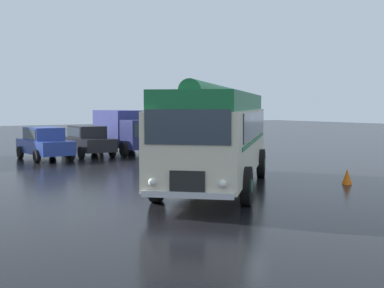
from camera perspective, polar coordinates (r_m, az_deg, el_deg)
ground_plane at (r=17.41m, az=2.58°, el=-5.13°), size 120.00×120.00×0.00m
vintage_bus at (r=18.18m, az=2.70°, el=1.27°), size 8.96×8.75×3.49m
car_near_left at (r=28.70m, az=-15.45°, el=0.09°), size 1.98×4.21×1.66m
car_mid_left at (r=30.19m, az=-11.06°, el=0.36°), size 2.12×4.28×1.66m
box_van at (r=31.64m, az=-7.12°, el=1.51°), size 2.60×5.88×2.50m
traffic_cone at (r=19.83m, az=16.21°, el=-3.35°), size 0.36×0.36×0.55m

